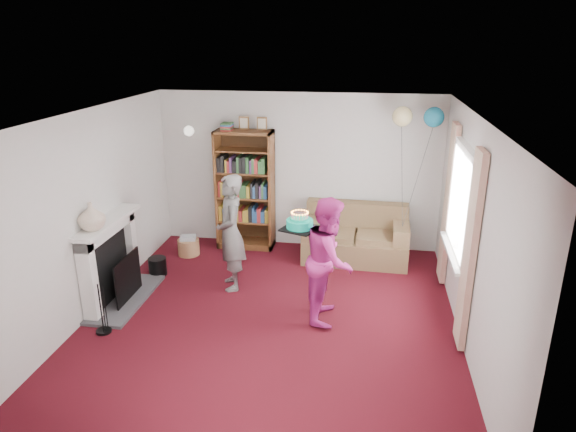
% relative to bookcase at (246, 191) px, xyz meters
% --- Properties ---
extents(ground, '(5.00, 5.00, 0.00)m').
position_rel_bookcase_xyz_m(ground, '(0.84, -2.30, -0.94)').
color(ground, black).
rests_on(ground, ground).
extents(wall_back, '(4.50, 0.02, 2.50)m').
position_rel_bookcase_xyz_m(wall_back, '(0.84, 0.21, 0.31)').
color(wall_back, silver).
rests_on(wall_back, ground).
extents(wall_left, '(0.02, 5.00, 2.50)m').
position_rel_bookcase_xyz_m(wall_left, '(-1.42, -2.30, 0.31)').
color(wall_left, silver).
rests_on(wall_left, ground).
extents(wall_right, '(0.02, 5.00, 2.50)m').
position_rel_bookcase_xyz_m(wall_right, '(3.10, -2.30, 0.31)').
color(wall_right, silver).
rests_on(wall_right, ground).
extents(ceiling, '(4.50, 5.00, 0.01)m').
position_rel_bookcase_xyz_m(ceiling, '(0.84, -2.30, 1.56)').
color(ceiling, white).
rests_on(ceiling, wall_back).
extents(fireplace, '(0.55, 1.80, 1.12)m').
position_rel_bookcase_xyz_m(fireplace, '(-1.25, -2.11, -0.43)').
color(fireplace, '#3F3F42').
rests_on(fireplace, ground).
extents(window_bay, '(0.14, 2.02, 2.20)m').
position_rel_bookcase_xyz_m(window_bay, '(3.04, -1.70, 0.26)').
color(window_bay, white).
rests_on(window_bay, ground).
extents(wall_sconce, '(0.16, 0.23, 0.16)m').
position_rel_bookcase_xyz_m(wall_sconce, '(-0.91, 0.06, 0.94)').
color(wall_sconce, gold).
rests_on(wall_sconce, ground).
extents(bookcase, '(0.91, 0.42, 2.13)m').
position_rel_bookcase_xyz_m(bookcase, '(0.00, 0.00, 0.00)').
color(bookcase, '#472B14').
rests_on(bookcase, ground).
extents(sofa, '(1.59, 0.84, 0.84)m').
position_rel_bookcase_xyz_m(sofa, '(1.81, -0.24, -0.62)').
color(sofa, brown).
rests_on(sofa, ground).
extents(wicker_basket, '(0.34, 0.34, 0.32)m').
position_rel_bookcase_xyz_m(wicker_basket, '(-0.83, -0.53, -0.80)').
color(wicker_basket, '#986D47').
rests_on(wicker_basket, ground).
extents(person_striped, '(0.57, 0.68, 1.61)m').
position_rel_bookcase_xyz_m(person_striped, '(0.15, -1.50, -0.14)').
color(person_striped, black).
rests_on(person_striped, ground).
extents(person_magenta, '(0.61, 0.77, 1.55)m').
position_rel_bookcase_xyz_m(person_magenta, '(1.53, -2.10, -0.17)').
color(person_magenta, '#B8247B').
rests_on(person_magenta, ground).
extents(birthday_cake, '(0.39, 0.39, 0.22)m').
position_rel_bookcase_xyz_m(birthday_cake, '(1.15, -1.97, 0.22)').
color(birthday_cake, black).
rests_on(birthday_cake, ground).
extents(balloons, '(0.73, 0.47, 1.72)m').
position_rel_bookcase_xyz_m(balloons, '(2.60, -0.19, 1.28)').
color(balloons, '#3F3F3F').
rests_on(balloons, ground).
extents(mantel_vase, '(0.35, 0.35, 0.34)m').
position_rel_bookcase_xyz_m(mantel_vase, '(-1.28, -2.45, 0.35)').
color(mantel_vase, beige).
rests_on(mantel_vase, fireplace).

